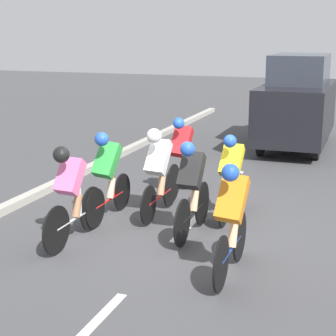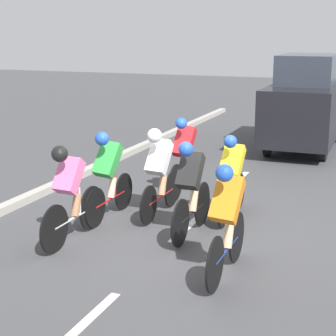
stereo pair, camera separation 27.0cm
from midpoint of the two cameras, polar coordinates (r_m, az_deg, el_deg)
The scene contains 13 objects.
ground_plane at distance 9.03m, azimuth 2.87°, elevation -6.01°, with size 60.00×60.00×0.00m, color #424244.
lane_stripe_near at distance 6.33m, azimuth -7.02°, elevation -15.17°, with size 0.12×1.40×0.01m, color white.
lane_stripe_mid at distance 9.01m, azimuth 2.81°, elevation -6.05°, with size 0.12×1.40×0.01m, color white.
lane_stripe_far at distance 11.95m, azimuth 7.82°, elevation -1.17°, with size 0.12×1.40×0.01m, color white.
curb at distance 10.41m, azimuth -14.10°, elevation -3.32°, with size 0.20×25.95×0.14m, color #A8A399.
cyclist_black at distance 8.39m, azimuth 3.24°, elevation -1.93°, with size 0.33×1.71×1.52m.
cyclist_orange at distance 7.02m, azimuth 7.09°, elevation -5.05°, with size 0.36×1.69×1.54m.
cyclist_red at distance 10.53m, azimuth 2.38°, elevation 1.35°, with size 0.37×1.66×1.53m.
cyclist_pink at distance 8.26m, azimuth -9.01°, elevation -2.29°, with size 0.33×1.75×1.51m.
cyclist_green at distance 9.20m, azimuth -5.27°, elevation -0.45°, with size 0.37×1.67×1.52m.
cyclist_yellow at distance 9.23m, azimuth 7.37°, elevation -0.68°, with size 0.35×1.60×1.47m.
cyclist_white at distance 9.30m, azimuth -0.07°, elevation -0.08°, with size 0.35×1.68×1.55m.
support_car at distance 15.28m, azimuth 14.30°, elevation 6.39°, with size 1.70×4.15×2.46m.
Camera 2 is at (-2.85, 8.00, 3.05)m, focal length 60.00 mm.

